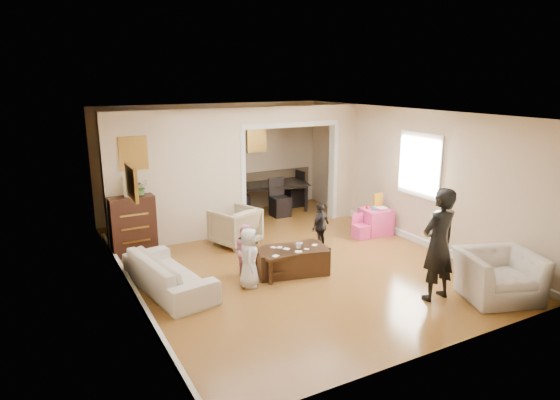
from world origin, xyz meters
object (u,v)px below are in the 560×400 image
adult_person (439,245)px  play_table (376,221)px  cyan_cup (374,208)px  dining_table (268,196)px  sofa (169,273)px  coffee_table (292,261)px  armchair_back (235,226)px  child_kneel_a (249,258)px  coffee_cup (299,246)px  armchair_front (498,275)px  child_kneel_b (246,250)px  dresser (133,225)px  child_toddler (321,226)px  table_lamp (130,186)px

adult_person → play_table: bearing=-116.1°
cyan_cup → dining_table: bearing=110.0°
sofa → coffee_table: size_ratio=1.65×
armchair_back → child_kneel_a: size_ratio=0.85×
armchair_back → coffee_cup: (0.37, -1.82, 0.11)m
sofa → cyan_cup: 4.50m
armchair_front → coffee_cup: size_ratio=10.55×
child_kneel_b → armchair_back: bearing=-22.3°
armchair_back → dresser: (-1.85, 0.45, 0.18)m
coffee_table → cyan_cup: 2.66m
coffee_table → adult_person: 2.38m
armchair_back → armchair_front: 4.72m
coffee_table → adult_person: size_ratio=0.69×
armchair_front → coffee_cup: bearing=153.6°
child_kneel_b → child_toddler: child_toddler is taller
table_lamp → child_toddler: (3.16, -1.46, -0.82)m
armchair_front → table_lamp: size_ratio=2.97×
coffee_table → coffee_cup: (0.10, -0.05, 0.26)m
armchair_back → play_table: armchair_back is taller
armchair_front → child_kneel_b: size_ratio=1.23×
sofa → child_kneel_b: (1.28, -0.02, 0.15)m
sofa → cyan_cup: (4.45, 0.61, 0.30)m
armchair_front → dining_table: 6.04m
armchair_back → sofa: bearing=20.0°
table_lamp → sofa: bearing=-86.1°
child_kneel_a → cyan_cup: bearing=-47.7°
cyan_cup → child_kneel_b: child_kneel_b is taller
armchair_back → child_toddler: size_ratio=0.89×
dresser → coffee_table: dresser is taller
dresser → armchair_front: bearing=-45.8°
dining_table → child_toddler: child_toddler is taller
dresser → play_table: size_ratio=1.97×
dresser → sofa: bearing=-86.1°
cyan_cup → coffee_cup: bearing=-157.4°
dining_table → child_toddler: 3.02m
dresser → dining_table: 3.88m
cyan_cup → adult_person: size_ratio=0.05×
adult_person → coffee_cup: bearing=-57.5°
dining_table → coffee_cup: bearing=-95.5°
coffee_cup → cyan_cup: (2.37, 0.98, 0.09)m
child_toddler → child_kneel_b: bearing=-11.4°
armchair_back → table_lamp: (-1.85, 0.45, 0.91)m
dining_table → adult_person: (-0.06, -5.58, 0.50)m
child_kneel_a → coffee_table: bearing=-55.8°
play_table → cyan_cup: size_ratio=6.94×
cyan_cup → adult_person: adult_person is taller
coffee_table → table_lamp: bearing=133.7°
armchair_back → armchair_front: armchair_back is taller
armchair_back → cyan_cup: size_ratio=10.09×
armchair_front → play_table: 3.25m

